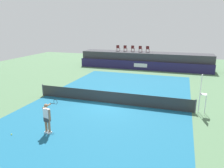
{
  "coord_description": "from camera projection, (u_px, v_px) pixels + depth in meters",
  "views": [
    {
      "loc": [
        5.08,
        -15.2,
        5.97
      ],
      "look_at": [
        -0.56,
        2.0,
        1.0
      ],
      "focal_mm": 34.82,
      "sensor_mm": 36.0,
      "label": 1
    }
  ],
  "objects": [
    {
      "name": "ground_plane",
      "position": [
        121.0,
        92.0,
        19.79
      ],
      "size": [
        48.0,
        48.0,
        0.0
      ],
      "primitive_type": "plane",
      "color": "#4C704C"
    },
    {
      "name": "court_inner",
      "position": [
        111.0,
        103.0,
        17.04
      ],
      "size": [
        12.0,
        22.0,
        0.0
      ],
      "primitive_type": "cube",
      "color": "#16597A",
      "rests_on": "ground"
    },
    {
      "name": "sponsor_wall",
      "position": [
        142.0,
        66.0,
        29.25
      ],
      "size": [
        18.0,
        0.22,
        1.2
      ],
      "color": "#231E4C",
      "rests_on": "ground"
    },
    {
      "name": "spectator_platform",
      "position": [
        145.0,
        60.0,
        30.77
      ],
      "size": [
        18.0,
        2.8,
        2.2
      ],
      "primitive_type": "cube",
      "color": "#38383D",
      "rests_on": "ground"
    },
    {
      "name": "spectator_chair_far_left",
      "position": [
        118.0,
        48.0,
        31.6
      ],
      "size": [
        0.44,
        0.44,
        0.89
      ],
      "color": "#561919",
      "rests_on": "spectator_platform"
    },
    {
      "name": "spectator_chair_left",
      "position": [
        125.0,
        48.0,
        31.27
      ],
      "size": [
        0.45,
        0.45,
        0.89
      ],
      "color": "#561919",
      "rests_on": "spectator_platform"
    },
    {
      "name": "spectator_chair_center",
      "position": [
        133.0,
        48.0,
        31.07
      ],
      "size": [
        0.46,
        0.46,
        0.89
      ],
      "color": "#561919",
      "rests_on": "spectator_platform"
    },
    {
      "name": "spectator_chair_right",
      "position": [
        140.0,
        49.0,
        30.54
      ],
      "size": [
        0.45,
        0.45,
        0.89
      ],
      "color": "#561919",
      "rests_on": "spectator_platform"
    },
    {
      "name": "spectator_chair_far_right",
      "position": [
        148.0,
        49.0,
        30.3
      ],
      "size": [
        0.45,
        0.45,
        0.89
      ],
      "color": "#561919",
      "rests_on": "spectator_platform"
    },
    {
      "name": "umpire_chair",
      "position": [
        202.0,
        92.0,
        14.68
      ],
      "size": [
        0.51,
        0.51,
        2.76
      ],
      "color": "white",
      "rests_on": "ground"
    },
    {
      "name": "tennis_net",
      "position": [
        111.0,
        98.0,
        16.91
      ],
      "size": [
        12.4,
        0.02,
        0.95
      ],
      "primitive_type": "cube",
      "color": "#2D2D2D",
      "rests_on": "ground"
    },
    {
      "name": "net_post_near",
      "position": [
        43.0,
        90.0,
        18.77
      ],
      "size": [
        0.1,
        0.1,
        1.0
      ],
      "primitive_type": "cylinder",
      "color": "#4C4C51",
      "rests_on": "ground"
    },
    {
      "name": "net_post_far",
      "position": [
        196.0,
        106.0,
        15.04
      ],
      "size": [
        0.1,
        0.1,
        1.0
      ],
      "primitive_type": "cylinder",
      "color": "#4C4C51",
      "rests_on": "ground"
    },
    {
      "name": "tennis_player",
      "position": [
        47.0,
        117.0,
        12.14
      ],
      "size": [
        0.57,
        1.21,
        1.77
      ],
      "color": "white",
      "rests_on": "court_inner"
    },
    {
      "name": "tennis_ball",
      "position": [
        11.0,
        134.0,
        12.15
      ],
      "size": [
        0.07,
        0.07,
        0.07
      ],
      "primitive_type": "sphere",
      "color": "#D8EA33",
      "rests_on": "court_inner"
    }
  ]
}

